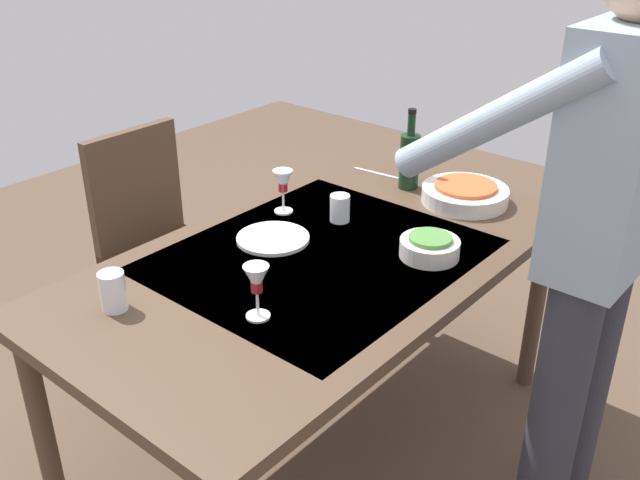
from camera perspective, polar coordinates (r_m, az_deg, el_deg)
The scene contains 13 objects.
ground_plane at distance 2.59m, azimuth 0.00°, elevation -15.64°, with size 6.00×6.00×0.00m, color brown.
dining_table at distance 2.20m, azimuth 0.00°, elevation -2.75°, with size 1.67×0.93×0.73m.
chair_near at distance 2.83m, azimuth -12.95°, elevation 0.57°, with size 0.40×0.40×0.91m.
person_server at distance 1.90m, azimuth 21.04°, elevation 0.47°, with size 0.42×0.61×1.69m.
wine_bottle at distance 2.62m, azimuth 7.13°, elevation 6.40°, with size 0.07×0.07×0.30m.
wine_glass_left at distance 1.82m, azimuth -5.07°, elevation -3.36°, with size 0.07×0.07×0.15m.
wine_glass_right at distance 2.40m, azimuth -2.97°, elevation 4.52°, with size 0.07×0.07×0.15m.
water_cup_near_left at distance 1.95m, azimuth -16.15°, elevation -3.93°, with size 0.07×0.07×0.11m, color silver.
water_cup_near_right at distance 2.36m, azimuth 1.59°, elevation 2.55°, with size 0.07×0.07×0.09m, color silver.
serving_bowl_pasta at distance 2.55m, azimuth 11.46°, elevation 3.64°, with size 0.30×0.30×0.07m.
side_bowl_salad at distance 2.16m, azimuth 8.72°, elevation -0.53°, with size 0.18×0.18×0.07m.
dinner_plate_near at distance 2.25m, azimuth -3.76°, elevation 0.14°, with size 0.23×0.23×0.01m, color white.
table_knife at distance 2.77m, azimuth 4.54°, elevation 5.31°, with size 0.01×0.20×0.01m, color silver.
Camera 1 is at (1.46, 1.23, 1.76)m, focal length 40.22 mm.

